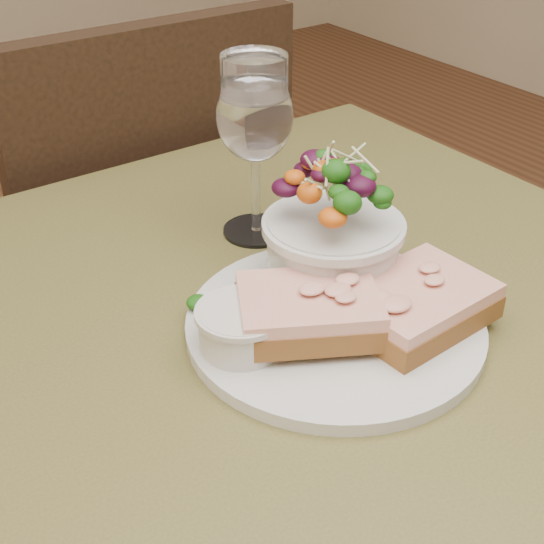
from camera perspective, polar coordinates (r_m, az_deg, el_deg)
cafe_table at (r=0.72m, az=1.80°, el=-10.87°), size 0.80×0.80×0.75m
chair_far at (r=1.41m, az=-10.31°, el=-5.05°), size 0.43×0.43×0.90m
dinner_plate at (r=0.66m, az=4.74°, el=-3.97°), size 0.26×0.26×0.01m
sandwich_front at (r=0.65m, az=10.82°, el=-2.32°), size 0.13×0.10×0.03m
sandwich_back at (r=0.62m, az=2.79°, el=-2.91°), size 0.14×0.13×0.03m
ramekin at (r=0.61m, az=-2.33°, el=-4.08°), size 0.07×0.07×0.04m
salad_bowl at (r=0.68m, az=4.68°, el=3.72°), size 0.12×0.12×0.13m
garnish at (r=0.66m, az=-3.99°, el=-2.51°), size 0.05×0.04×0.02m
wine_glass at (r=0.75m, az=-1.30°, el=11.23°), size 0.08×0.08×0.18m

